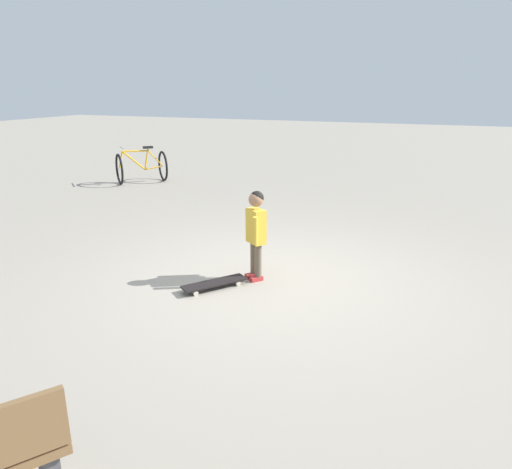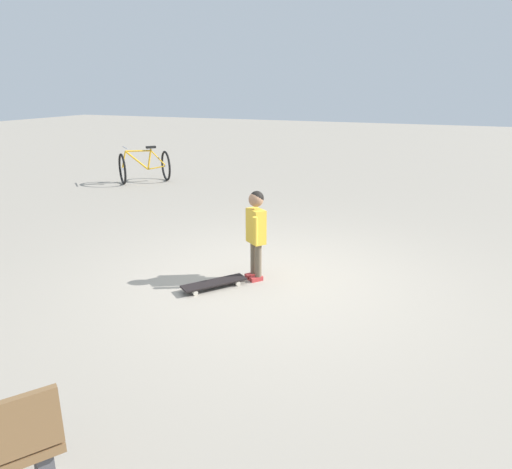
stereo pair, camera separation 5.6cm
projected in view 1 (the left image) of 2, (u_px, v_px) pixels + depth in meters
name	position (u px, v px, depth m)	size (l,w,h in m)	color
ground_plane	(272.00, 280.00, 5.57)	(50.00, 50.00, 0.00)	#9E9384
child_person	(256.00, 226.00, 5.41)	(0.28, 0.38, 1.06)	brown
skateboard	(214.00, 283.00, 5.33)	(0.61, 0.71, 0.07)	black
bicycle_near	(142.00, 167.00, 11.02)	(1.24, 1.27, 0.85)	black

